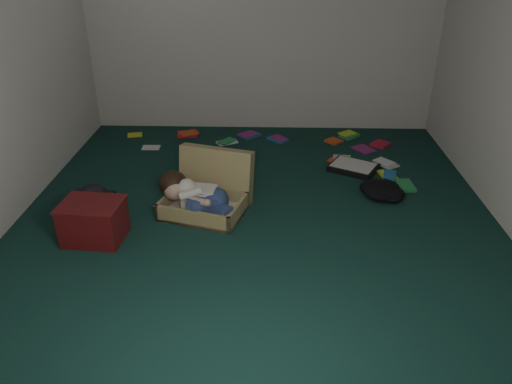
{
  "coord_description": "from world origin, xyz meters",
  "views": [
    {
      "loc": [
        0.1,
        -3.56,
        2.13
      ],
      "look_at": [
        0.0,
        -0.15,
        0.35
      ],
      "focal_mm": 35.0,
      "sensor_mm": 36.0,
      "label": 1
    }
  ],
  "objects": [
    {
      "name": "floor",
      "position": [
        0.0,
        0.0,
        0.0
      ],
      "size": [
        4.5,
        4.5,
        0.0
      ],
      "primitive_type": "plane",
      "color": "#102F28",
      "rests_on": "ground"
    },
    {
      "name": "wall_back",
      "position": [
        0.0,
        2.25,
        1.3
      ],
      "size": [
        4.5,
        0.0,
        4.5
      ],
      "primitive_type": "plane",
      "rotation": [
        1.57,
        0.0,
        0.0
      ],
      "color": "silver",
      "rests_on": "ground"
    },
    {
      "name": "wall_front",
      "position": [
        0.0,
        -2.25,
        1.3
      ],
      "size": [
        4.5,
        0.0,
        4.5
      ],
      "primitive_type": "plane",
      "rotation": [
        -1.57,
        0.0,
        0.0
      ],
      "color": "silver",
      "rests_on": "ground"
    },
    {
      "name": "suitcase",
      "position": [
        -0.42,
        0.23,
        0.15
      ],
      "size": [
        0.82,
        0.81,
        0.49
      ],
      "rotation": [
        0.0,
        0.0,
        -0.29
      ],
      "color": "tan",
      "rests_on": "floor"
    },
    {
      "name": "person",
      "position": [
        -0.51,
        0.08,
        0.19
      ],
      "size": [
        0.67,
        0.49,
        0.3
      ],
      "rotation": [
        0.0,
        0.0,
        -0.29
      ],
      "color": "silver",
      "rests_on": "suitcase"
    },
    {
      "name": "maroon_bin",
      "position": [
        -1.24,
        -0.31,
        0.16
      ],
      "size": [
        0.49,
        0.4,
        0.32
      ],
      "rotation": [
        0.0,
        0.0,
        -0.09
      ],
      "color": "#541112",
      "rests_on": "floor"
    },
    {
      "name": "backpack",
      "position": [
        -1.34,
        -0.01,
        0.12
      ],
      "size": [
        0.42,
        0.35,
        0.24
      ],
      "primitive_type": null,
      "rotation": [
        0.0,
        0.0,
        -0.07
      ],
      "color": "black",
      "rests_on": "floor"
    },
    {
      "name": "clothing_pile",
      "position": [
        1.18,
        0.47,
        0.07
      ],
      "size": [
        0.51,
        0.45,
        0.14
      ],
      "primitive_type": null,
      "rotation": [
        0.0,
        0.0,
        -0.22
      ],
      "color": "black",
      "rests_on": "floor"
    },
    {
      "name": "paper_tray",
      "position": [
        0.95,
        1.03,
        0.03
      ],
      "size": [
        0.55,
        0.51,
        0.06
      ],
      "rotation": [
        0.0,
        0.0,
        -0.5
      ],
      "color": "black",
      "rests_on": "floor"
    },
    {
      "name": "book_scatter",
      "position": [
        0.37,
        1.56,
        0.01
      ],
      "size": [
        3.08,
        1.52,
        0.02
      ],
      "color": "yellow",
      "rests_on": "floor"
    }
  ]
}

